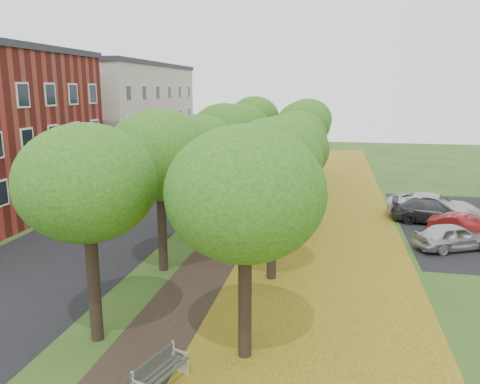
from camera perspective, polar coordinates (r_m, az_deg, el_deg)
The scene contains 13 objects.
ground at distance 15.51m, azimuth -9.39°, elevation -18.03°, with size 120.00×120.00×0.00m, color #2D4C19.
street_asphalt at distance 31.13m, azimuth -12.66°, elevation -2.42°, with size 8.00×70.00×0.01m, color black.
footpath at distance 28.96m, azimuth 1.07°, elevation -3.23°, with size 3.20×70.00×0.01m, color black.
leaf_verge at distance 28.54m, azimuth 11.01°, elevation -3.70°, with size 7.50×70.00×0.01m, color #A4931E.
parking_lot at distance 30.72m, azimuth 27.12°, elevation -3.72°, with size 9.00×16.00×0.01m, color black.
tree_row_west at distance 28.52m, azimuth -3.27°, elevation 6.39°, with size 4.28×34.28×6.67m.
tree_row_east at distance 27.71m, azimuth 6.43°, elevation 6.15°, with size 4.28×34.28×6.67m.
building_cream at distance 50.54m, azimuth -14.62°, elevation 9.07°, with size 10.30×20.30×10.40m.
bench at distance 13.49m, azimuth -9.71°, elevation -20.87°, with size 1.07×1.91×0.87m.
car_silver at distance 25.60m, azimuth 24.59°, elevation -4.96°, with size 1.58×3.92×1.34m, color silver.
car_red at distance 27.49m, azimuth 26.13°, elevation -3.96°, with size 1.41×4.06×1.34m, color maroon.
car_grey at distance 30.12m, azimuth 22.58°, elevation -2.22°, with size 1.96×4.82×1.40m, color #2D2D31.
car_white at distance 31.04m, azimuth 22.61°, elevation -1.67°, with size 2.56×5.55×1.54m, color silver.
Camera 1 is at (4.94, -12.45, 7.82)m, focal length 35.00 mm.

